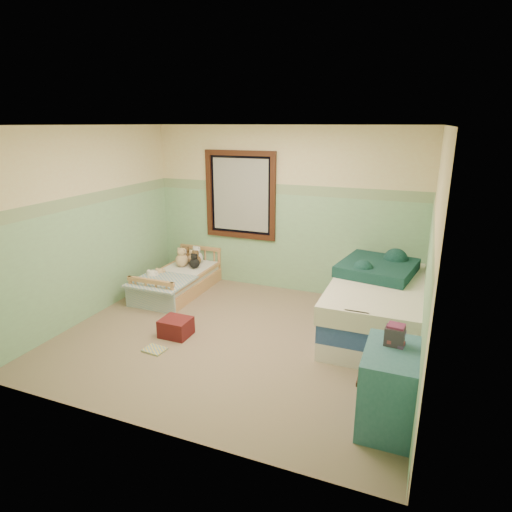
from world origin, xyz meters
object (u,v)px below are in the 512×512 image
at_px(dresser, 389,388).
at_px(floor_book, 155,350).
at_px(red_pillow, 176,327).
at_px(twin_bed_frame, 375,321).
at_px(plush_floor_tan, 161,284).
at_px(plush_floor_cream, 153,287).
at_px(toddler_bed_frame, 179,286).

distance_m(dresser, floor_book, 2.65).
bearing_deg(red_pillow, twin_bed_frame, 25.50).
bearing_deg(plush_floor_tan, red_pillow, -49.88).
height_order(twin_bed_frame, red_pillow, red_pillow).
xyz_separation_m(plush_floor_cream, plush_floor_tan, (0.03, 0.17, -0.01)).
xyz_separation_m(plush_floor_tan, red_pillow, (0.97, -1.15, -0.02)).
height_order(toddler_bed_frame, floor_book, toddler_bed_frame).
xyz_separation_m(toddler_bed_frame, plush_floor_cream, (-0.27, -0.29, 0.04)).
xyz_separation_m(toddler_bed_frame, plush_floor_tan, (-0.24, -0.13, 0.04)).
relative_size(plush_floor_cream, floor_book, 1.13).
height_order(plush_floor_tan, dresser, dresser).
relative_size(plush_floor_cream, plush_floor_tan, 1.06).
distance_m(plush_floor_tan, red_pillow, 1.51).
bearing_deg(toddler_bed_frame, floor_book, -67.55).
distance_m(twin_bed_frame, floor_book, 2.74).
distance_m(plush_floor_cream, twin_bed_frame, 3.26).
bearing_deg(twin_bed_frame, red_pillow, -154.50).
xyz_separation_m(twin_bed_frame, dresser, (0.32, -1.82, 0.25)).
bearing_deg(plush_floor_tan, floor_book, -59.17).
bearing_deg(plush_floor_cream, red_pillow, -44.54).
relative_size(plush_floor_cream, red_pillow, 0.78).
bearing_deg(toddler_bed_frame, dresser, -31.39).
distance_m(toddler_bed_frame, plush_floor_cream, 0.40).
distance_m(toddler_bed_frame, red_pillow, 1.48).
xyz_separation_m(toddler_bed_frame, twin_bed_frame, (3.00, -0.20, 0.01)).
bearing_deg(red_pillow, dresser, -16.04).
bearing_deg(plush_floor_cream, dresser, -25.76).
bearing_deg(dresser, floor_book, 172.96).
xyz_separation_m(toddler_bed_frame, dresser, (3.31, -2.02, 0.26)).
bearing_deg(toddler_bed_frame, red_pillow, -60.14).
xyz_separation_m(dresser, floor_book, (-2.61, 0.32, -0.35)).
bearing_deg(floor_book, dresser, -1.11).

